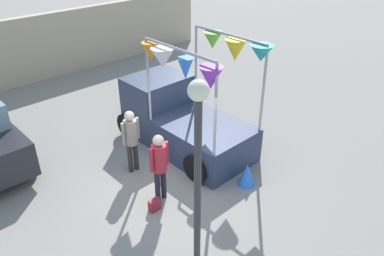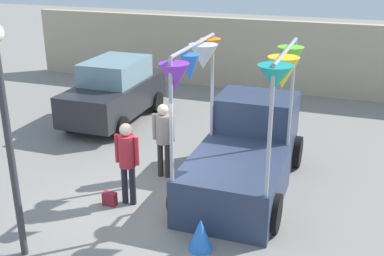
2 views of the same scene
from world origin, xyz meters
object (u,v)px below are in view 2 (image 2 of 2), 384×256
object	(u,v)px
vendor_truck	(246,146)
handbag	(110,199)
person_vendor	(163,133)
street_lamp	(5,113)
person_customer	(127,156)
folded_kite_bundle_azure	(201,234)
parked_car	(115,91)

from	to	relation	value
vendor_truck	handbag	size ratio (longest dim) A/B	14.82
person_vendor	street_lamp	distance (m)	4.09
person_customer	folded_kite_bundle_azure	distance (m)	2.32
street_lamp	folded_kite_bundle_azure	bearing A→B (deg)	22.02
parked_car	street_lamp	xyz separation A→B (m)	(1.73, -6.72, 1.66)
person_customer	person_vendor	bearing A→B (deg)	81.52
street_lamp	handbag	bearing A→B (deg)	73.73
parked_car	person_customer	distance (m)	5.24
person_customer	street_lamp	size ratio (longest dim) A/B	0.44
vendor_truck	parked_car	world-z (taller)	vendor_truck
handbag	vendor_truck	bearing A→B (deg)	37.17
parked_car	person_customer	size ratio (longest dim) A/B	2.26
person_customer	street_lamp	xyz separation A→B (m)	(-0.94, -2.21, 1.53)
person_customer	person_vendor	distance (m)	1.42
folded_kite_bundle_azure	parked_car	bearing A→B (deg)	129.50
vendor_truck	person_vendor	xyz separation A→B (m)	(-1.86, -0.23, 0.14)
handbag	folded_kite_bundle_azure	size ratio (longest dim) A/B	0.47
person_vendor	vendor_truck	bearing A→B (deg)	7.08
parked_car	folded_kite_bundle_azure	bearing A→B (deg)	-50.50
vendor_truck	person_customer	world-z (taller)	vendor_truck
person_vendor	folded_kite_bundle_azure	world-z (taller)	person_vendor
person_vendor	handbag	distance (m)	1.94
person_customer	folded_kite_bundle_azure	size ratio (longest dim) A/B	2.96
street_lamp	parked_car	bearing A→B (deg)	104.47
person_vendor	person_customer	bearing A→B (deg)	-98.48
folded_kite_bundle_azure	street_lamp	bearing A→B (deg)	-157.98
parked_car	person_vendor	xyz separation A→B (m)	(2.88, -3.11, 0.13)
folded_kite_bundle_azure	vendor_truck	bearing A→B (deg)	86.75
handbag	street_lamp	world-z (taller)	street_lamp
parked_car	vendor_truck	bearing A→B (deg)	-31.25
person_customer	handbag	distance (m)	1.02
vendor_truck	folded_kite_bundle_azure	bearing A→B (deg)	-93.25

